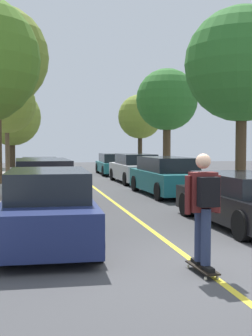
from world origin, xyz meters
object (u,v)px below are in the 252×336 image
street_tree_left_farthest (12,117)px  street_tree_right_nearest (242,65)px  street_tree_left_far (7,104)px  street_tree_right_near (167,100)px  parked_car_left_nearest (48,209)px  parked_car_left_far (40,172)px  street_tree_right_far (140,117)px  parked_car_right_far (135,169)px  parked_car_left_near (43,183)px  parked_car_right_nearest (244,199)px  parked_car_right_near (167,176)px  parked_car_right_farthest (115,164)px  skateboard (202,268)px  skateboarder (204,203)px

street_tree_left_farthest → street_tree_right_nearest: size_ratio=0.93×
street_tree_left_far → street_tree_right_near: 10.24m
parked_car_left_nearest → street_tree_left_far: bearing=95.3°
parked_car_left_far → street_tree_right_far: size_ratio=0.85×
parked_car_left_nearest → parked_car_right_far: (4.72, 13.45, -0.02)m
parked_car_left_far → street_tree_left_farthest: 14.46m
street_tree_left_farthest → street_tree_right_near: bearing=-55.8°
street_tree_right_nearest → parked_car_left_nearest: bearing=-140.5°
parked_car_left_near → street_tree_right_far: (6.58, 14.72, 2.96)m
parked_car_left_nearest → parked_car_right_far: bearing=70.7°
parked_car_left_near → parked_car_left_far: parked_car_left_near is taller
street_tree_left_far → street_tree_right_far: bearing=2.7°
parked_car_left_far → street_tree_right_near: size_ratio=0.74×
parked_car_left_near → street_tree_left_far: size_ratio=0.78×
parked_car_right_nearest → street_tree_left_farthest: bearing=104.5°
parked_car_left_near → street_tree_right_far: street_tree_right_far is taller
parked_car_right_far → street_tree_right_far: street_tree_right_far is taller
parked_car_right_near → street_tree_right_nearest: street_tree_right_nearest is taller
street_tree_right_nearest → street_tree_right_far: street_tree_right_nearest is taller
parked_car_right_nearest → parked_car_right_near: 6.60m
parked_car_right_farthest → skateboard: bearing=-96.4°
parked_car_right_nearest → parked_car_right_far: (0.00, 12.19, 0.07)m
parked_car_left_nearest → parked_car_right_nearest: bearing=14.9°
skateboarder → street_tree_right_far: bearing=79.3°
skateboard → parked_car_right_far: bearing=81.2°
street_tree_right_near → parked_car_left_nearest: bearing=-114.8°
street_tree_right_nearest → street_tree_right_near: bearing=90.0°
street_tree_right_near → street_tree_right_nearest: bearing=-90.0°
parked_car_right_far → street_tree_right_far: (1.86, 6.98, 2.99)m
parked_car_right_near → parked_car_right_nearest: bearing=-90.0°
parked_car_right_far → street_tree_left_farthest: size_ratio=0.79×
street_tree_left_farthest → street_tree_right_far: bearing=-36.5°
parked_car_left_near → parked_car_right_farthest: size_ratio=1.03×
parked_car_left_nearest → skateboarder: bearing=-47.5°
parked_car_left_far → parked_car_right_nearest: (4.72, -11.45, -0.02)m
parked_car_left_nearest → parked_car_right_far: size_ratio=0.88×
skateboarder → parked_car_left_nearest: bearing=132.5°
parked_car_left_near → parked_car_right_far: size_ratio=1.00×
parked_car_left_nearest → street_tree_right_nearest: street_tree_right_nearest is taller
parked_car_right_farthest → street_tree_left_far: (-6.58, 0.52, 3.68)m
parked_car_left_far → parked_car_right_near: (4.72, -4.85, 0.07)m
parked_car_right_far → skateboard: 16.08m
street_tree_left_far → street_tree_right_near: (8.44, -5.79, -0.12)m
parked_car_right_nearest → street_tree_right_far: bearing=84.4°
parked_car_left_far → skateboarder: 15.34m
street_tree_left_farthest → skateboarder: street_tree_left_farthest is taller
parked_car_right_nearest → street_tree_left_far: street_tree_left_far is taller
parked_car_right_farthest → street_tree_right_near: 6.63m
parked_car_right_near → skateboard: 10.60m
street_tree_right_nearest → parked_car_right_near: bearing=127.4°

